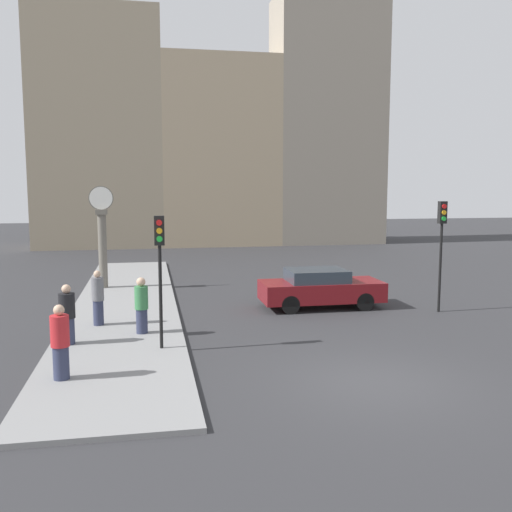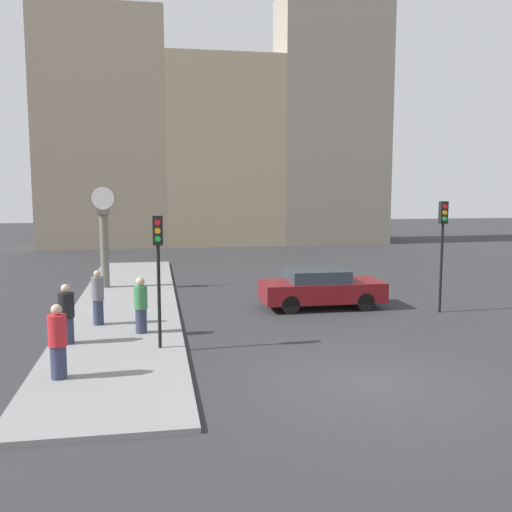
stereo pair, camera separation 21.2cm
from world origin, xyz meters
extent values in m
plane|color=#2D2D30|center=(0.00, 0.00, 0.00)|extent=(120.00, 120.00, 0.00)
cube|color=gray|center=(-5.80, 9.36, 0.06)|extent=(3.62, 22.72, 0.11)
cube|color=gray|center=(-8.30, 31.24, 8.29)|extent=(8.95, 5.00, 16.58)
cube|color=tan|center=(0.45, 31.24, 6.83)|extent=(8.55, 5.00, 13.65)
cube|color=gray|center=(8.75, 31.24, 9.23)|extent=(8.05, 5.00, 18.46)
cube|color=maroon|center=(1.16, 7.82, 0.62)|extent=(4.34, 1.82, 0.69)
cube|color=#2D3842|center=(0.98, 7.82, 1.18)|extent=(2.08, 1.64, 0.44)
cylinder|color=black|center=(2.50, 8.61, 0.32)|extent=(0.64, 0.22, 0.64)
cylinder|color=black|center=(2.50, 7.02, 0.32)|extent=(0.64, 0.22, 0.64)
cylinder|color=black|center=(-0.19, 8.61, 0.32)|extent=(0.64, 0.22, 0.64)
cylinder|color=black|center=(-0.19, 7.02, 0.32)|extent=(0.64, 0.22, 0.64)
cylinder|color=black|center=(-4.64, 3.24, 1.48)|extent=(0.09, 0.09, 2.73)
cube|color=black|center=(-4.64, 3.24, 3.22)|extent=(0.26, 0.20, 0.76)
cylinder|color=red|center=(-4.64, 3.12, 3.43)|extent=(0.15, 0.04, 0.15)
cylinder|color=orange|center=(-4.64, 3.12, 3.22)|extent=(0.15, 0.04, 0.15)
cylinder|color=green|center=(-4.64, 3.12, 3.01)|extent=(0.15, 0.04, 0.15)
cylinder|color=black|center=(4.99, 6.37, 1.54)|extent=(0.09, 0.09, 3.09)
cube|color=black|center=(4.99, 6.37, 3.47)|extent=(0.26, 0.20, 0.76)
cylinder|color=red|center=(4.99, 6.25, 3.68)|extent=(0.15, 0.04, 0.15)
cylinder|color=orange|center=(4.99, 6.25, 3.47)|extent=(0.15, 0.04, 0.15)
cylinder|color=green|center=(4.99, 6.25, 3.26)|extent=(0.15, 0.04, 0.15)
cylinder|color=#666056|center=(-6.81, 12.87, 1.65)|extent=(0.35, 0.35, 3.08)
cube|color=#666056|center=(-6.81, 12.87, 3.30)|extent=(0.46, 0.46, 0.21)
cylinder|color=#666056|center=(-6.81, 12.87, 3.87)|extent=(1.01, 0.04, 1.01)
cylinder|color=white|center=(-6.81, 12.87, 3.87)|extent=(0.93, 0.06, 0.93)
cylinder|color=#2D334C|center=(-5.16, 4.91, 0.47)|extent=(0.33, 0.33, 0.71)
cylinder|color=#387A47|center=(-5.16, 4.91, 1.16)|extent=(0.39, 0.39, 0.67)
sphere|color=tan|center=(-5.16, 4.91, 1.62)|extent=(0.26, 0.26, 0.26)
cylinder|color=#2D334C|center=(-6.88, 1.18, 0.48)|extent=(0.35, 0.35, 0.74)
cylinder|color=red|center=(-6.88, 1.18, 1.20)|extent=(0.41, 0.41, 0.69)
sphere|color=tan|center=(-6.88, 1.18, 1.67)|extent=(0.24, 0.24, 0.24)
cylinder|color=#2D334C|center=(-6.48, 6.15, 0.50)|extent=(0.32, 0.32, 0.77)
cylinder|color=slate|center=(-6.48, 6.15, 1.24)|extent=(0.37, 0.37, 0.72)
sphere|color=tan|center=(-6.48, 6.15, 1.70)|extent=(0.21, 0.21, 0.21)
cylinder|color=#2D334C|center=(-7.12, 4.10, 0.47)|extent=(0.36, 0.36, 0.72)
cylinder|color=black|center=(-7.12, 4.10, 1.17)|extent=(0.43, 0.43, 0.67)
sphere|color=tan|center=(-7.12, 4.10, 1.63)|extent=(0.24, 0.24, 0.24)
camera|label=1|loc=(-4.92, -11.61, 4.36)|focal=40.00mm
camera|label=2|loc=(-4.72, -11.65, 4.36)|focal=40.00mm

